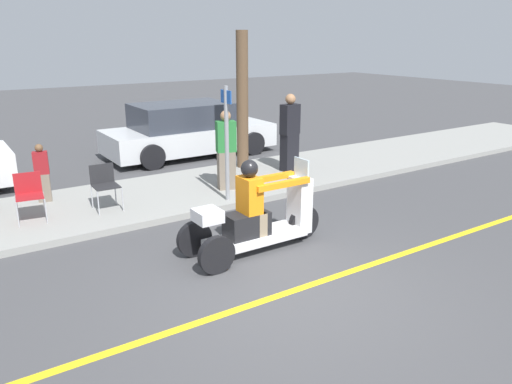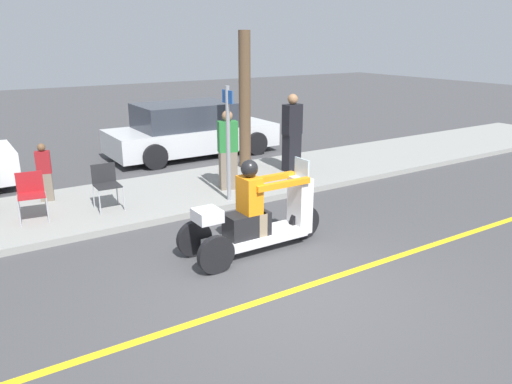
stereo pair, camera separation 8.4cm
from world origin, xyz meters
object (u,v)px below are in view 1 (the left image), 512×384
(spectator_with_child, at_px, (226,152))
(folding_chair_curbside, at_px, (29,192))
(spectator_end_of_line, at_px, (42,174))
(parked_car_lot_left, at_px, (187,131))
(motorcycle_trike, at_px, (257,219))
(street_sign, at_px, (227,140))
(spectator_mid_group, at_px, (290,134))
(tree_trunk, at_px, (242,101))
(folding_chair_set_back, at_px, (104,182))

(spectator_with_child, height_order, folding_chair_curbside, spectator_with_child)
(spectator_end_of_line, bearing_deg, parked_car_lot_left, 30.30)
(motorcycle_trike, relative_size, spectator_end_of_line, 2.10)
(parked_car_lot_left, relative_size, street_sign, 2.10)
(spectator_mid_group, relative_size, folding_chair_curbside, 2.21)
(motorcycle_trike, relative_size, folding_chair_curbside, 2.89)
(spectator_mid_group, relative_size, parked_car_lot_left, 0.39)
(spectator_with_child, relative_size, spectator_end_of_line, 1.45)
(spectator_end_of_line, relative_size, tree_trunk, 0.35)
(parked_car_lot_left, height_order, tree_trunk, tree_trunk)
(folding_chair_set_back, xyz_separation_m, parked_car_lot_left, (3.40, 3.56, 0.06))
(spectator_with_child, height_order, folding_chair_set_back, spectator_with_child)
(street_sign, bearing_deg, tree_trunk, 51.63)
(spectator_end_of_line, xyz_separation_m, folding_chair_set_back, (0.86, -1.06, -0.04))
(folding_chair_curbside, bearing_deg, folding_chair_set_back, -5.28)
(spectator_with_child, xyz_separation_m, spectator_end_of_line, (-3.37, 1.22, -0.25))
(spectator_mid_group, distance_m, folding_chair_set_back, 4.52)
(folding_chair_set_back, relative_size, parked_car_lot_left, 0.18)
(motorcycle_trike, xyz_separation_m, street_sign, (0.70, 2.10, 0.80))
(folding_chair_set_back, height_order, parked_car_lot_left, parked_car_lot_left)
(spectator_end_of_line, distance_m, street_sign, 3.60)
(spectator_end_of_line, relative_size, folding_chair_curbside, 1.38)
(folding_chair_set_back, distance_m, street_sign, 2.39)
(spectator_with_child, distance_m, folding_chair_set_back, 2.52)
(spectator_mid_group, bearing_deg, parked_car_lot_left, 108.72)
(parked_car_lot_left, bearing_deg, tree_trunk, -81.12)
(parked_car_lot_left, bearing_deg, spectator_mid_group, -71.28)
(spectator_with_child, bearing_deg, motorcycle_trike, -111.09)
(folding_chair_set_back, relative_size, street_sign, 0.37)
(motorcycle_trike, xyz_separation_m, folding_chair_curbside, (-2.71, 3.04, 0.11))
(motorcycle_trike, relative_size, street_sign, 1.08)
(spectator_end_of_line, xyz_separation_m, tree_trunk, (4.63, 0.17, 1.06))
(tree_trunk, bearing_deg, street_sign, -128.37)
(spectator_end_of_line, distance_m, parked_car_lot_left, 4.94)
(folding_chair_curbside, height_order, tree_trunk, tree_trunk)
(spectator_end_of_line, height_order, parked_car_lot_left, parked_car_lot_left)
(folding_chair_set_back, bearing_deg, folding_chair_curbside, 174.72)
(motorcycle_trike, xyz_separation_m, tree_trunk, (2.33, 4.15, 1.20))
(motorcycle_trike, distance_m, parked_car_lot_left, 6.77)
(spectator_with_child, bearing_deg, parked_car_lot_left, 76.40)
(motorcycle_trike, xyz_separation_m, spectator_end_of_line, (-2.30, 3.99, 0.15))
(folding_chair_set_back, bearing_deg, motorcycle_trike, -63.83)
(spectator_end_of_line, xyz_separation_m, folding_chair_curbside, (-0.41, -0.95, -0.04))
(folding_chair_curbside, relative_size, tree_trunk, 0.26)
(motorcycle_trike, relative_size, spectator_with_child, 1.45)
(motorcycle_trike, xyz_separation_m, parked_car_lot_left, (1.97, 6.48, 0.17))
(motorcycle_trike, xyz_separation_m, spectator_mid_group, (3.06, 3.24, 0.48))
(street_sign, bearing_deg, spectator_mid_group, 25.81)
(tree_trunk, bearing_deg, motorcycle_trike, -119.26)
(folding_chair_curbside, height_order, folding_chair_set_back, same)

